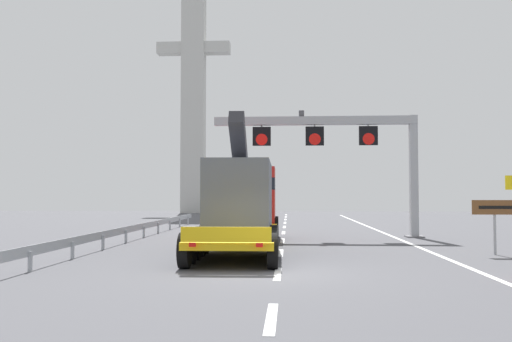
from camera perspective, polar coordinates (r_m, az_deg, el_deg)
ground at (r=16.29m, az=1.13°, el=-10.47°), size 112.00×112.00×0.00m
lane_markings at (r=35.23m, az=2.94°, el=-6.13°), size 0.20×52.67×0.01m
edge_line_right at (r=28.75m, az=14.67°, el=-6.89°), size 0.20×63.00×0.01m
overhead_lane_gantry at (r=29.65m, az=8.93°, el=3.24°), size 11.09×0.90×6.77m
heavy_haul_truck_yellow at (r=24.18m, az=-1.18°, el=-3.12°), size 3.16×14.09×5.30m
tourist_info_sign_brown at (r=22.46m, az=23.66°, el=-4.00°), size 1.70×0.15×2.06m
guardrail_left at (r=29.34m, az=-11.72°, el=-5.74°), size 0.13×28.30×0.76m
bridge_pylon_distant at (r=68.71m, az=-6.53°, el=9.73°), size 9.00×2.00×32.68m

